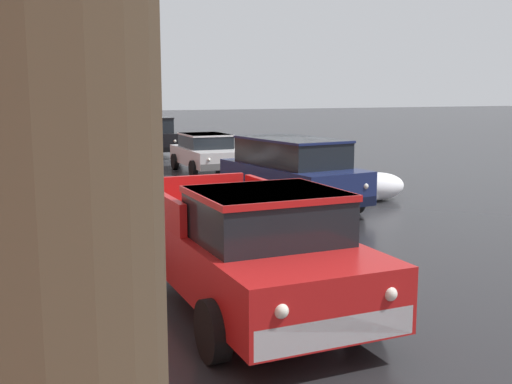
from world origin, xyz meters
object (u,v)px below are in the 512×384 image
suv_black_parked_far_down_block (148,134)px  sedan_green_queued_behind_truck (119,130)px  sedan_grey_at_far_intersection (87,124)px  suv_darkblue_parked_kerbside_close (292,171)px  pickup_truck_red_approaching_near_lane (249,248)px  sedan_white_parked_kerbside_mid (207,152)px

suv_black_parked_far_down_block → sedan_green_queued_behind_truck: 7.36m
sedan_green_queued_behind_truck → sedan_grey_at_far_intersection: 7.81m
suv_darkblue_parked_kerbside_close → suv_black_parked_far_down_block: same height
suv_darkblue_parked_kerbside_close → sedan_grey_at_far_intersection: suv_darkblue_parked_kerbside_close is taller
sedan_green_queued_behind_truck → sedan_grey_at_far_intersection: bearing=93.3°
pickup_truck_red_approaching_near_lane → suv_darkblue_parked_kerbside_close: 7.54m
sedan_grey_at_far_intersection → sedan_white_parked_kerbside_mid: bearing=-88.6°
suv_black_parked_far_down_block → sedan_green_queued_behind_truck: suv_black_parked_far_down_block is taller
pickup_truck_red_approaching_near_lane → sedan_white_parked_kerbside_mid: bearing=71.7°
suv_darkblue_parked_kerbside_close → sedan_grey_at_far_intersection: bearing=89.8°
suv_darkblue_parked_kerbside_close → sedan_green_queued_behind_truck: bearing=88.5°
sedan_white_parked_kerbside_mid → sedan_grey_at_far_intersection: 22.08m
sedan_white_parked_kerbside_mid → sedan_grey_at_far_intersection: size_ratio=1.00×
sedan_white_parked_kerbside_mid → sedan_green_queued_behind_truck: (-0.08, 14.28, 0.00)m
sedan_white_parked_kerbside_mid → sedan_green_queued_behind_truck: size_ratio=1.00×
sedan_white_parked_kerbside_mid → sedan_grey_at_far_intersection: same height
sedan_green_queued_behind_truck → suv_black_parked_far_down_block: bearing=-92.1°
sedan_grey_at_far_intersection → suv_darkblue_parked_kerbside_close: bearing=-90.2°
sedan_green_queued_behind_truck → pickup_truck_red_approaching_near_lane: bearing=-99.2°
sedan_white_parked_kerbside_mid → suv_black_parked_far_down_block: (-0.36, 6.93, 0.24)m
sedan_white_parked_kerbside_mid → sedan_grey_at_far_intersection: (-0.53, 22.08, -0.00)m
pickup_truck_red_approaching_near_lane → suv_darkblue_parked_kerbside_close: bearing=57.3°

